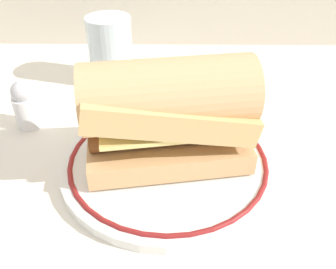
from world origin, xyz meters
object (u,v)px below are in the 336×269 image
object	(u,v)px
sausage_sandwich	(168,110)
salt_shaker	(25,105)
drinking_glass	(111,55)
plate	(168,159)

from	to	relation	value
sausage_sandwich	salt_shaker	world-z (taller)	sausage_sandwich
drinking_glass	sausage_sandwich	bearing A→B (deg)	-66.27
drinking_glass	salt_shaker	xyz separation A→B (m)	(-0.10, -0.14, -0.01)
plate	sausage_sandwich	xyz separation A→B (m)	(0.00, -0.00, 0.07)
sausage_sandwich	salt_shaker	size ratio (longest dim) A/B	2.87
sausage_sandwich	drinking_glass	bearing A→B (deg)	104.52
plate	salt_shaker	distance (m)	0.21
sausage_sandwich	drinking_glass	size ratio (longest dim) A/B	1.83
salt_shaker	plate	bearing A→B (deg)	-22.54
sausage_sandwich	drinking_glass	world-z (taller)	sausage_sandwich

